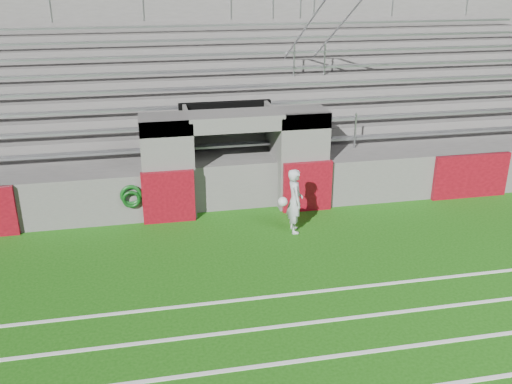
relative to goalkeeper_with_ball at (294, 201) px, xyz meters
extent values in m
plane|color=#18530D|center=(-1.14, -1.78, -0.80)|extent=(90.00, 90.00, 0.00)
cube|color=white|center=(-1.14, -4.78, -0.80)|extent=(28.00, 0.09, 0.01)
cube|color=white|center=(-1.14, -3.78, -0.80)|extent=(28.00, 0.09, 0.01)
cube|color=white|center=(-1.14, -2.78, -0.80)|extent=(28.00, 0.09, 0.01)
cube|color=#595754|center=(6.56, 1.39, -0.18)|extent=(10.60, 0.35, 1.25)
cube|color=#595754|center=(-2.94, 1.72, 0.50)|extent=(1.20, 1.00, 2.60)
cube|color=#595754|center=(0.66, 1.72, 0.50)|extent=(1.20, 1.00, 2.60)
cube|color=black|center=(-1.14, 3.42, 0.45)|extent=(2.60, 0.20, 2.50)
cube|color=#595754|center=(-2.29, 2.32, 0.45)|extent=(0.10, 2.20, 2.50)
cube|color=#595754|center=(0.01, 2.32, 0.45)|extent=(0.10, 2.20, 2.50)
cube|color=#595754|center=(-1.14, 1.72, 1.60)|extent=(4.80, 1.00, 0.40)
cube|color=#595754|center=(-1.14, 5.57, 0.35)|extent=(26.00, 8.00, 0.20)
cube|color=#595754|center=(-1.14, 5.57, -0.28)|extent=(26.00, 8.00, 1.05)
cube|color=#620812|center=(-2.94, 1.16, -0.13)|extent=(1.30, 0.15, 1.35)
cube|color=#620812|center=(0.66, 1.16, -0.13)|extent=(1.30, 0.15, 1.35)
cube|color=#620812|center=(5.36, 1.16, -0.18)|extent=(2.20, 0.15, 1.25)
cube|color=gray|center=(-1.14, 2.64, 0.67)|extent=(23.00, 0.28, 0.06)
cube|color=#595754|center=(-1.14, 3.49, 0.64)|extent=(24.00, 0.75, 0.38)
cube|color=gray|center=(-1.14, 3.39, 1.05)|extent=(23.00, 0.28, 0.06)
cube|color=#595754|center=(-1.14, 4.24, 0.83)|extent=(24.00, 0.75, 0.76)
cube|color=gray|center=(-1.14, 4.14, 1.43)|extent=(23.00, 0.28, 0.06)
cube|color=#595754|center=(-1.14, 4.99, 1.02)|extent=(24.00, 0.75, 1.14)
cube|color=gray|center=(-1.14, 4.89, 1.81)|extent=(23.00, 0.28, 0.06)
cube|color=#595754|center=(-1.14, 5.74, 1.21)|extent=(24.00, 0.75, 1.52)
cube|color=gray|center=(-1.14, 5.64, 2.19)|extent=(23.00, 0.28, 0.06)
cube|color=#595754|center=(-1.14, 6.49, 1.40)|extent=(24.00, 0.75, 1.90)
cube|color=gray|center=(-1.14, 6.39, 2.57)|extent=(23.00, 0.28, 0.06)
cube|color=#595754|center=(-1.14, 7.24, 1.59)|extent=(24.00, 0.75, 2.28)
cube|color=gray|center=(-1.14, 7.14, 2.95)|extent=(23.00, 0.28, 0.06)
cube|color=#595754|center=(-1.14, 7.99, 1.78)|extent=(24.00, 0.75, 2.66)
cube|color=gray|center=(-1.14, 7.89, 3.33)|extent=(23.00, 0.28, 0.06)
cube|color=#595754|center=(-1.14, 8.67, 1.84)|extent=(26.00, 0.60, 5.29)
cylinder|color=#A5A8AD|center=(1.36, 2.37, 0.95)|extent=(0.05, 0.05, 1.00)
cylinder|color=#A5A8AD|center=(1.36, 5.37, 2.47)|extent=(0.05, 0.05, 1.00)
cylinder|color=#A5A8AD|center=(1.36, 8.37, 3.99)|extent=(0.05, 0.05, 1.00)
cylinder|color=#A5A8AD|center=(1.36, 5.37, 2.97)|extent=(0.05, 6.02, 3.08)
cylinder|color=#A5A8AD|center=(2.36, 2.37, 0.95)|extent=(0.05, 0.05, 1.00)
cylinder|color=#A5A8AD|center=(2.36, 5.37, 2.47)|extent=(0.05, 0.05, 1.00)
cylinder|color=#A5A8AD|center=(2.36, 8.37, 3.99)|extent=(0.05, 0.05, 1.00)
cylinder|color=#A5A8AD|center=(2.36, 5.37, 2.97)|extent=(0.05, 6.02, 3.08)
cylinder|color=#A5A8AD|center=(-6.14, 8.37, 4.04)|extent=(0.05, 0.05, 1.10)
cylinder|color=#A5A8AD|center=(-3.14, 8.37, 4.04)|extent=(0.05, 0.05, 1.10)
cylinder|color=#A5A8AD|center=(-0.14, 8.37, 4.04)|extent=(0.05, 0.05, 1.10)
cylinder|color=#A5A8AD|center=(2.86, 8.37, 4.04)|extent=(0.05, 0.05, 1.10)
cylinder|color=#A5A8AD|center=(5.86, 8.37, 4.04)|extent=(0.05, 0.05, 1.10)
imported|color=#B3B6BD|center=(0.01, 0.01, 0.00)|extent=(0.41, 0.60, 1.60)
sphere|color=silver|center=(-0.33, -0.16, 0.07)|extent=(0.23, 0.23, 0.23)
torus|color=#0E4713|center=(-3.84, 1.17, -0.01)|extent=(0.55, 0.10, 0.55)
torus|color=#0B3B0F|center=(-3.84, 1.12, -0.10)|extent=(0.46, 0.09, 0.46)
camera|label=1|loc=(-3.40, -12.16, 5.29)|focal=40.00mm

